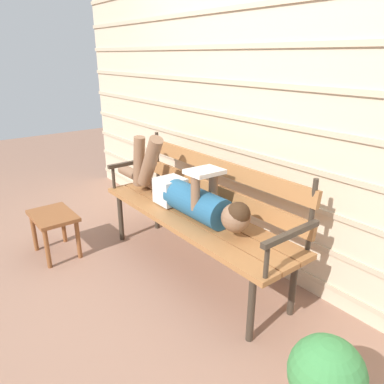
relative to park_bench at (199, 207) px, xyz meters
The scene contains 5 objects.
ground_plane 0.56m from the park_bench, 90.00° to the right, with size 12.00×12.00×0.00m, color #936B56.
house_siding 0.76m from the park_bench, 90.00° to the left, with size 5.08×0.08×2.28m.
park_bench is the anchor object (origin of this frame).
reclining_person 0.16m from the park_bench, 144.88° to the right, with size 1.75×0.26×0.54m.
footstool 1.24m from the park_bench, 137.85° to the right, with size 0.44×0.31×0.37m.
Camera 1 is at (1.94, -1.38, 1.59)m, focal length 34.04 mm.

